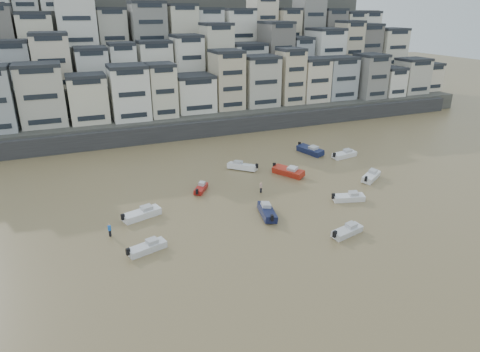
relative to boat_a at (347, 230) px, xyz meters
name	(u,v)px	position (x,y,z in m)	size (l,w,h in m)	color
ground	(322,350)	(-13.60, -15.45, -0.68)	(400.00, 400.00, 0.00)	#917A4E
harbor_wall	(200,129)	(-3.60, 49.55, 1.07)	(140.00, 3.00, 3.50)	#38383A
hillside	(173,58)	(1.13, 89.39, 12.33)	(141.04, 66.00, 50.00)	#4C4C47
boat_a	(347,230)	(0.00, 0.00, 0.00)	(4.98, 1.63, 1.36)	silver
boat_b	(349,196)	(6.37, 8.44, 0.01)	(5.08, 1.66, 1.39)	silver
boat_c	(267,211)	(-6.95, 8.69, 0.11)	(5.78, 1.89, 1.58)	#13183B
boat_d	(371,175)	(14.90, 13.99, 0.09)	(5.64, 1.85, 1.54)	silver
boat_e	(288,171)	(3.14, 21.12, 0.16)	(6.17, 2.02, 1.68)	#A22213
boat_f	(201,187)	(-12.71, 20.38, -0.09)	(4.33, 1.42, 1.18)	maroon
boat_g	(344,154)	(17.56, 25.18, 0.09)	(5.65, 1.85, 1.54)	white
boat_h	(242,165)	(-3.02, 26.71, 0.11)	(5.76, 1.88, 1.57)	white
boat_i	(310,149)	(12.75, 29.78, 0.21)	(6.51, 2.13, 1.77)	#151E43
boat_j	(147,246)	(-24.02, 5.79, 0.01)	(5.03, 1.65, 1.37)	silver
boat_k	(142,212)	(-22.96, 14.74, 0.11)	(5.78, 1.89, 1.58)	white
person_blue	(110,230)	(-27.60, 11.20, 0.19)	(0.44, 0.44, 1.74)	blue
person_pink	(261,187)	(-4.34, 16.21, 0.19)	(0.44, 0.44, 1.74)	tan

